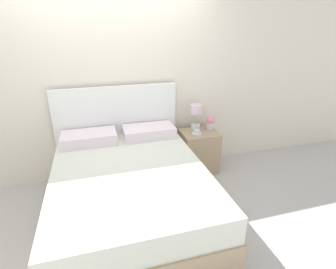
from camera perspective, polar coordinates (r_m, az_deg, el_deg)
name	(u,v)px	position (r m, az deg, el deg)	size (l,w,h in m)	color
ground_plane	(121,172)	(3.95, -10.10, -8.02)	(12.00, 12.00, 0.00)	#BCB7B2
wall_back	(114,83)	(3.54, -11.70, 10.93)	(8.00, 0.06, 2.60)	silver
bed	(130,189)	(2.97, -8.35, -11.56)	(1.61, 2.04, 1.28)	tan
nightstand	(198,151)	(3.84, 6.61, -3.62)	(0.51, 0.46, 0.61)	tan
table_lamp	(196,114)	(3.72, 6.16, 4.56)	(0.18, 0.18, 0.37)	white
flower_vase	(210,121)	(3.77, 9.17, 2.87)	(0.13, 0.13, 0.22)	silver
teacup	(197,132)	(3.65, 6.32, 0.56)	(0.13, 0.13, 0.05)	white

